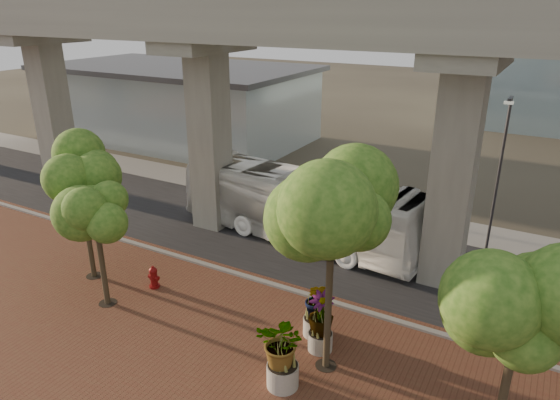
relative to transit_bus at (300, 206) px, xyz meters
The scene contains 18 objects.
ground 3.41m from the transit_bus, 66.33° to the right, with size 160.00×160.00×0.00m, color #363127.
brick_plaza 10.86m from the transit_bus, 83.77° to the right, with size 70.00×13.00×0.06m, color brown.
asphalt_road 2.22m from the transit_bus, 29.28° to the right, with size 90.00×8.00×0.04m, color black.
curb_strip 5.09m from the transit_bus, 75.97° to the right, with size 70.00×0.25×0.16m, color gray.
far_sidewalk 5.29m from the transit_bus, 76.52° to the left, with size 90.00×3.00×0.06m, color gray.
transit_viaduct 5.65m from the transit_bus, 29.28° to the right, with size 72.00×5.60×12.40m.
station_pavilion 23.13m from the transit_bus, 144.68° to the left, with size 23.00×13.00×6.30m.
transit_bus is the anchor object (origin of this frame).
fire_hydrant 7.93m from the transit_bus, 113.39° to the right, with size 0.49×0.44×0.98m.
planter_front 10.59m from the transit_bus, 65.45° to the right, with size 2.21×2.21×2.43m.
planter_right 8.81m from the transit_bus, 58.01° to the right, with size 2.07×2.07×2.21m.
planter_left 7.98m from the transit_bus, 58.51° to the right, with size 1.96×1.96×2.16m.
street_tree_far_west 10.42m from the transit_bus, 127.89° to the right, with size 3.81×3.81×6.89m.
street_tree_near_west 10.11m from the transit_bus, 113.37° to the right, with size 3.28×3.28×5.68m.
street_tree_near_east 10.22m from the transit_bus, 57.45° to the right, with size 4.16×4.16×7.02m.
street_tree_far_east 13.99m from the transit_bus, 40.75° to the right, with size 3.79×3.79×5.97m.
streetlamp_west 10.60m from the transit_bus, 152.80° to the left, with size 0.40×1.16×8.02m.
streetlamp_east 9.39m from the transit_bus, 19.95° to the left, with size 0.37×1.08×7.43m.
Camera 1 is at (9.21, -17.76, 11.09)m, focal length 32.00 mm.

